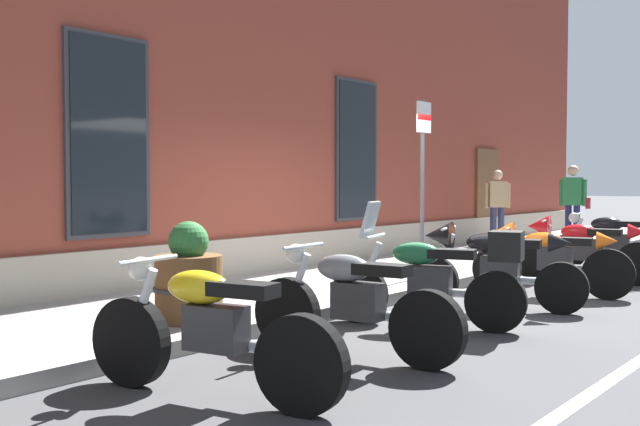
{
  "coord_description": "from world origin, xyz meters",
  "views": [
    {
      "loc": [
        -8.17,
        -4.95,
        1.55
      ],
      "look_at": [
        -0.93,
        0.81,
        1.14
      ],
      "focal_mm": 41.41,
      "sensor_mm": 36.0,
      "label": 1
    }
  ],
  "objects_px": {
    "motorcycle_green_touring": "(436,276)",
    "pedestrian_striped_shirt": "(573,200)",
    "motorcycle_yellow_naked": "(208,331)",
    "motorcycle_orange_sport": "(545,256)",
    "barrel_planter": "(189,280)",
    "motorcycle_red_sport": "(580,246)",
    "pedestrian_tan_coat": "(497,203)",
    "motorcycle_grey_naked": "(352,303)",
    "motorcycle_black_naked": "(611,243)",
    "parking_sign": "(423,164)",
    "motorcycle_black_sport": "(488,262)"
  },
  "relations": [
    {
      "from": "motorcycle_green_touring",
      "to": "motorcycle_black_naked",
      "type": "relative_size",
      "value": 0.98
    },
    {
      "from": "motorcycle_black_naked",
      "to": "barrel_planter",
      "type": "relative_size",
      "value": 2.09
    },
    {
      "from": "motorcycle_orange_sport",
      "to": "barrel_planter",
      "type": "relative_size",
      "value": 2.08
    },
    {
      "from": "motorcycle_grey_naked",
      "to": "pedestrian_striped_shirt",
      "type": "bearing_deg",
      "value": 10.13
    },
    {
      "from": "pedestrian_striped_shirt",
      "to": "motorcycle_orange_sport",
      "type": "bearing_deg",
      "value": -163.43
    },
    {
      "from": "parking_sign",
      "to": "barrel_planter",
      "type": "bearing_deg",
      "value": 178.34
    },
    {
      "from": "parking_sign",
      "to": "motorcycle_yellow_naked",
      "type": "bearing_deg",
      "value": -164.11
    },
    {
      "from": "pedestrian_tan_coat",
      "to": "motorcycle_red_sport",
      "type": "bearing_deg",
      "value": -141.37
    },
    {
      "from": "motorcycle_yellow_naked",
      "to": "motorcycle_orange_sport",
      "type": "distance_m",
      "value": 6.08
    },
    {
      "from": "motorcycle_orange_sport",
      "to": "parking_sign",
      "type": "height_order",
      "value": "parking_sign"
    },
    {
      "from": "motorcycle_grey_naked",
      "to": "motorcycle_orange_sport",
      "type": "distance_m",
      "value": 4.48
    },
    {
      "from": "pedestrian_tan_coat",
      "to": "pedestrian_striped_shirt",
      "type": "height_order",
      "value": "pedestrian_striped_shirt"
    },
    {
      "from": "motorcycle_grey_naked",
      "to": "motorcycle_orange_sport",
      "type": "bearing_deg",
      "value": 0.41
    },
    {
      "from": "motorcycle_red_sport",
      "to": "parking_sign",
      "type": "distance_m",
      "value": 2.85
    },
    {
      "from": "pedestrian_striped_shirt",
      "to": "motorcycle_black_naked",
      "type": "bearing_deg",
      "value": -150.74
    },
    {
      "from": "motorcycle_yellow_naked",
      "to": "motorcycle_orange_sport",
      "type": "relative_size",
      "value": 1.03
    },
    {
      "from": "motorcycle_yellow_naked",
      "to": "pedestrian_striped_shirt",
      "type": "bearing_deg",
      "value": 8.49
    },
    {
      "from": "motorcycle_green_touring",
      "to": "motorcycle_orange_sport",
      "type": "distance_m",
      "value": 2.85
    },
    {
      "from": "pedestrian_tan_coat",
      "to": "motorcycle_black_sport",
      "type": "bearing_deg",
      "value": -155.8
    },
    {
      "from": "motorcycle_yellow_naked",
      "to": "motorcycle_black_sport",
      "type": "relative_size",
      "value": 1.02
    },
    {
      "from": "motorcycle_green_touring",
      "to": "motorcycle_orange_sport",
      "type": "bearing_deg",
      "value": -1.13
    },
    {
      "from": "motorcycle_green_touring",
      "to": "barrel_planter",
      "type": "distance_m",
      "value": 2.56
    },
    {
      "from": "motorcycle_black_naked",
      "to": "pedestrian_striped_shirt",
      "type": "distance_m",
      "value": 3.75
    },
    {
      "from": "motorcycle_grey_naked",
      "to": "pedestrian_tan_coat",
      "type": "bearing_deg",
      "value": 18.35
    },
    {
      "from": "motorcycle_grey_naked",
      "to": "motorcycle_red_sport",
      "type": "xyz_separation_m",
      "value": [
        6.09,
        0.13,
        0.07
      ]
    },
    {
      "from": "motorcycle_black_sport",
      "to": "barrel_planter",
      "type": "height_order",
      "value": "barrel_planter"
    },
    {
      "from": "pedestrian_tan_coat",
      "to": "motorcycle_green_touring",
      "type": "bearing_deg",
      "value": -158.95
    },
    {
      "from": "motorcycle_orange_sport",
      "to": "pedestrian_tan_coat",
      "type": "xyz_separation_m",
      "value": [
        5.66,
        3.33,
        0.53
      ]
    },
    {
      "from": "motorcycle_green_touring",
      "to": "motorcycle_black_naked",
      "type": "bearing_deg",
      "value": 0.58
    },
    {
      "from": "motorcycle_green_touring",
      "to": "motorcycle_orange_sport",
      "type": "xyz_separation_m",
      "value": [
        2.84,
        -0.06,
        -0.01
      ]
    },
    {
      "from": "motorcycle_black_naked",
      "to": "parking_sign",
      "type": "bearing_deg",
      "value": 157.0
    },
    {
      "from": "motorcycle_black_sport",
      "to": "motorcycle_black_naked",
      "type": "height_order",
      "value": "motorcycle_black_sport"
    },
    {
      "from": "pedestrian_striped_shirt",
      "to": "parking_sign",
      "type": "relative_size",
      "value": 0.68
    },
    {
      "from": "motorcycle_red_sport",
      "to": "barrel_planter",
      "type": "relative_size",
      "value": 2.15
    },
    {
      "from": "motorcycle_green_touring",
      "to": "parking_sign",
      "type": "xyz_separation_m",
      "value": [
        2.44,
        1.61,
        1.24
      ]
    },
    {
      "from": "motorcycle_black_sport",
      "to": "barrel_planter",
      "type": "xyz_separation_m",
      "value": [
        -3.29,
        1.65,
        -0.01
      ]
    },
    {
      "from": "motorcycle_green_touring",
      "to": "pedestrian_striped_shirt",
      "type": "distance_m",
      "value": 9.51
    },
    {
      "from": "motorcycle_orange_sport",
      "to": "barrel_planter",
      "type": "xyz_separation_m",
      "value": [
        -4.73,
        1.79,
        0.01
      ]
    },
    {
      "from": "pedestrian_striped_shirt",
      "to": "motorcycle_green_touring",
      "type": "bearing_deg",
      "value": -168.66
    },
    {
      "from": "motorcycle_yellow_naked",
      "to": "parking_sign",
      "type": "relative_size",
      "value": 0.84
    },
    {
      "from": "motorcycle_yellow_naked",
      "to": "barrel_planter",
      "type": "xyz_separation_m",
      "value": [
        1.36,
        1.74,
        0.07
      ]
    },
    {
      "from": "motorcycle_red_sport",
      "to": "pedestrian_striped_shirt",
      "type": "height_order",
      "value": "pedestrian_striped_shirt"
    },
    {
      "from": "motorcycle_orange_sport",
      "to": "motorcycle_red_sport",
      "type": "height_order",
      "value": "motorcycle_red_sport"
    },
    {
      "from": "motorcycle_orange_sport",
      "to": "parking_sign",
      "type": "distance_m",
      "value": 2.12
    },
    {
      "from": "pedestrian_striped_shirt",
      "to": "barrel_planter",
      "type": "distance_m",
      "value": 11.21
    },
    {
      "from": "motorcycle_green_touring",
      "to": "motorcycle_red_sport",
      "type": "distance_m",
      "value": 4.46
    },
    {
      "from": "motorcycle_grey_naked",
      "to": "pedestrian_striped_shirt",
      "type": "distance_m",
      "value": 11.13
    },
    {
      "from": "pedestrian_striped_shirt",
      "to": "barrel_planter",
      "type": "bearing_deg",
      "value": -179.32
    },
    {
      "from": "motorcycle_black_naked",
      "to": "pedestrian_striped_shirt",
      "type": "xyz_separation_m",
      "value": [
        3.22,
        1.81,
        0.65
      ]
    },
    {
      "from": "parking_sign",
      "to": "motorcycle_black_sport",
      "type": "bearing_deg",
      "value": -124.03
    }
  ]
}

